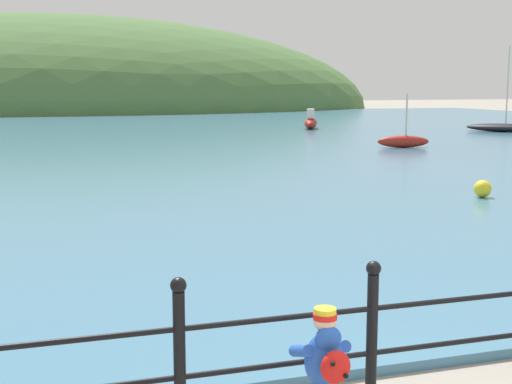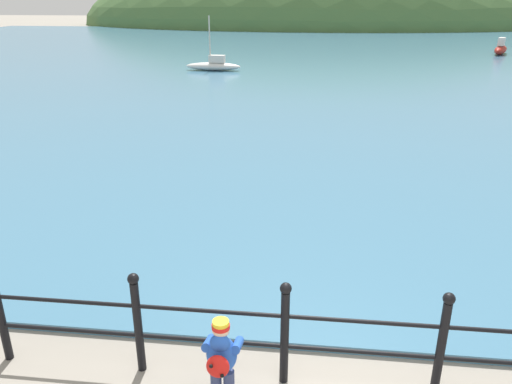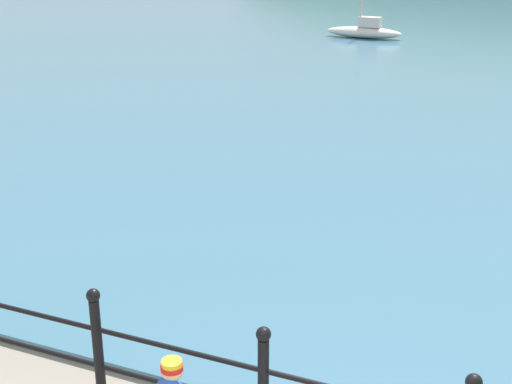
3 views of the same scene
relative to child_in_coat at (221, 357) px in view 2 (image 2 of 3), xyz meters
The scene contains 6 objects.
water 30.94m from the child_in_coat, 88.14° to the left, with size 80.00×60.00×0.10m, color teal.
far_hillside 70.87m from the child_in_coat, 89.19° to the left, with size 66.62×36.64×18.89m.
iron_railing 0.72m from the child_in_coat, 35.80° to the left, with size 6.35×0.12×1.21m.
child_in_coat is the anchor object (origin of this frame).
boat_far_left 35.29m from the child_in_coat, 68.00° to the left, with size 1.81×2.79×1.11m.
boat_white_sailboat 23.35m from the child_in_coat, 101.30° to the left, with size 2.96×0.87×2.77m.
Camera 2 is at (-0.23, -2.73, 3.84)m, focal length 35.00 mm.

